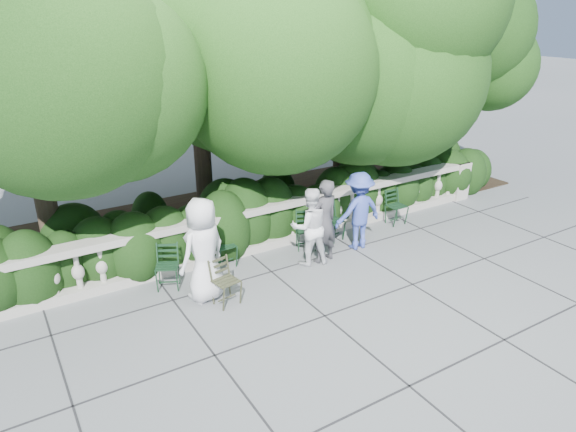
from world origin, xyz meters
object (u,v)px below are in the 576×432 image
chair_c (307,251)px  person_woman_grey (324,221)px  person_businessman (204,250)px  person_casual_man (310,227)px  chair_b (228,269)px  chair_weathered (232,307)px  chair_a (168,292)px  chair_e (326,245)px  person_older_blue (358,211)px  chair_f (399,226)px  chair_d (336,242)px

chair_c → person_woman_grey: person_woman_grey is taller
person_businessman → person_woman_grey: person_businessman is taller
person_casual_man → chair_c: bearing=-104.1°
chair_b → chair_weathered: (-0.54, -1.29, 0.00)m
chair_a → chair_b: 1.33m
chair_c → chair_e: size_ratio=1.00×
person_casual_man → person_older_blue: (1.28, 0.08, 0.04)m
chair_f → person_woman_grey: (-2.55, -0.50, 0.86)m
chair_b → person_woman_grey: 2.11m
chair_d → chair_f: (1.80, -0.06, 0.00)m
chair_a → person_casual_man: 2.94m
chair_f → person_casual_man: 3.00m
person_businessman → chair_b: bearing=-156.0°
chair_a → person_casual_man: (2.81, -0.40, 0.80)m
chair_b → chair_e: 2.28m
person_casual_man → chair_f: bearing=-156.3°
chair_e → person_older_blue: size_ratio=0.50×
chair_c → chair_e: bearing=29.6°
chair_f → person_older_blue: bearing=-166.2°
person_woman_grey → person_older_blue: person_woman_grey is taller
chair_c → person_woman_grey: size_ratio=0.49×
chair_d → person_woman_grey: 1.27m
chair_a → chair_f: 5.66m
chair_e → person_casual_man: size_ratio=0.53×
chair_f → person_businessman: (-5.14, -0.59, 0.93)m
chair_b → person_casual_man: (1.50, -0.62, 0.80)m
chair_a → chair_e: bearing=27.2°
chair_f → chair_d: bearing=178.7°
chair_c → chair_f: same height
chair_d → chair_weathered: 3.32m
chair_weathered → person_woman_grey: size_ratio=0.49×
chair_b → chair_c: 1.76m
chair_b → chair_f: (4.36, -0.16, 0.00)m
chair_a → chair_b: (1.31, 0.22, 0.00)m
chair_c → person_older_blue: (1.03, -0.37, 0.84)m
chair_e → chair_f: bearing=14.1°
chair_e → chair_d: bearing=17.1°
person_businessman → person_older_blue: (3.56, 0.22, -0.10)m
chair_b → person_older_blue: (2.78, -0.54, 0.84)m
chair_d → chair_f: bearing=-3.4°
chair_b → person_woman_grey: bearing=-22.1°
chair_e → person_older_blue: 1.06m
chair_d → chair_f: 1.80m
chair_c → chair_e: same height
chair_c → person_older_blue: person_older_blue is taller
person_woman_grey → chair_b: bearing=-27.7°
chair_d → person_businessman: size_ratio=0.45×
chair_a → chair_c: same height
chair_b → person_older_blue: bearing=-12.9°
person_woman_grey → chair_f: bearing=-176.4°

